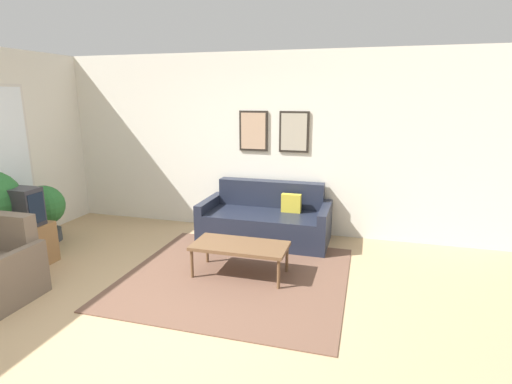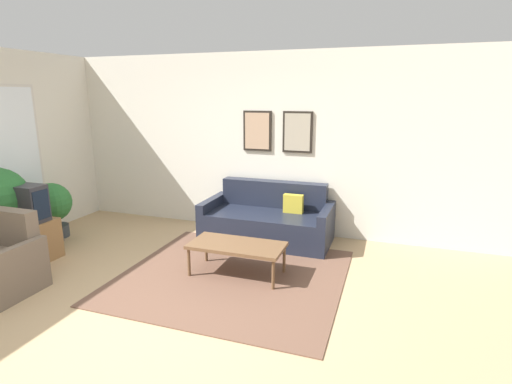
# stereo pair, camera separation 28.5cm
# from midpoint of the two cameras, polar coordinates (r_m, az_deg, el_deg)

# --- Properties ---
(ground_plane) EXTENTS (16.00, 16.00, 0.00)m
(ground_plane) POSITION_cam_midpoint_polar(r_m,az_deg,el_deg) (4.16, -18.13, -17.02)
(ground_plane) COLOR tan
(area_rug) EXTENTS (2.54, 2.39, 0.01)m
(area_rug) POSITION_cam_midpoint_polar(r_m,az_deg,el_deg) (4.80, -4.63, -11.91)
(area_rug) COLOR brown
(area_rug) RESTS_ON ground_plane
(wall_back) EXTENTS (8.00, 0.09, 2.70)m
(wall_back) POSITION_cam_midpoint_polar(r_m,az_deg,el_deg) (6.24, -4.05, 6.98)
(wall_back) COLOR silver
(wall_back) RESTS_ON ground_plane
(couch) EXTENTS (1.84, 0.90, 0.82)m
(couch) POSITION_cam_midpoint_polar(r_m,az_deg,el_deg) (5.85, 0.06, -4.14)
(couch) COLOR #1E2333
(couch) RESTS_ON ground_plane
(coffee_table) EXTENTS (1.11, 0.53, 0.39)m
(coffee_table) POSITION_cam_midpoint_polar(r_m,az_deg,el_deg) (4.69, -4.05, -7.86)
(coffee_table) COLOR brown
(coffee_table) RESTS_ON ground_plane
(tv_stand) EXTENTS (0.74, 0.51, 0.53)m
(tv_stand) POSITION_cam_midpoint_polar(r_m,az_deg,el_deg) (5.90, -31.96, -6.38)
(tv_stand) COLOR olive
(tv_stand) RESTS_ON ground_plane
(tv) EXTENTS (0.69, 0.28, 0.47)m
(tv) POSITION_cam_midpoint_polar(r_m,az_deg,el_deg) (5.76, -32.56, -1.72)
(tv) COLOR #2D2D33
(tv) RESTS_ON tv_stand
(potted_plant_by_window) EXTENTS (0.36, 0.36, 0.63)m
(potted_plant_by_window) POSITION_cam_midpoint_polar(r_m,az_deg,el_deg) (6.58, -28.67, -3.28)
(potted_plant_by_window) COLOR #383D42
(potted_plant_by_window) RESTS_ON ground_plane
(potted_plant_small) EXTENTS (0.55, 0.55, 0.87)m
(potted_plant_small) POSITION_cam_midpoint_polar(r_m,az_deg,el_deg) (6.32, -29.18, -1.93)
(potted_plant_small) COLOR #383D42
(potted_plant_small) RESTS_ON ground_plane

